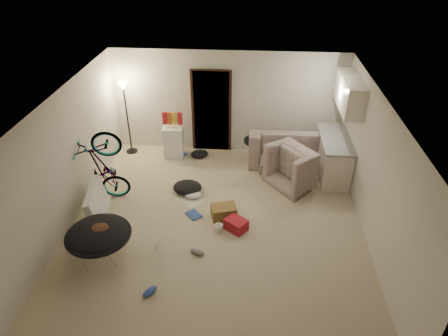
# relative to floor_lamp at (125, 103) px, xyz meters

# --- Properties ---
(floor) EXTENTS (5.50, 6.00, 0.02)m
(floor) POSITION_rel_floor_lamp_xyz_m (2.40, -2.65, -1.32)
(floor) COLOR #B7AB8D
(floor) RESTS_ON ground
(ceiling) EXTENTS (5.50, 6.00, 0.02)m
(ceiling) POSITION_rel_floor_lamp_xyz_m (2.40, -2.65, 1.20)
(ceiling) COLOR white
(ceiling) RESTS_ON wall_back
(wall_back) EXTENTS (5.50, 0.02, 2.50)m
(wall_back) POSITION_rel_floor_lamp_xyz_m (2.40, 0.36, -0.06)
(wall_back) COLOR beige
(wall_back) RESTS_ON floor
(wall_front) EXTENTS (5.50, 0.02, 2.50)m
(wall_front) POSITION_rel_floor_lamp_xyz_m (2.40, -5.66, -0.06)
(wall_front) COLOR beige
(wall_front) RESTS_ON floor
(wall_left) EXTENTS (0.02, 6.00, 2.50)m
(wall_left) POSITION_rel_floor_lamp_xyz_m (-0.36, -2.65, -0.06)
(wall_left) COLOR beige
(wall_left) RESTS_ON floor
(wall_right) EXTENTS (0.02, 6.00, 2.50)m
(wall_right) POSITION_rel_floor_lamp_xyz_m (5.16, -2.65, -0.06)
(wall_right) COLOR beige
(wall_right) RESTS_ON floor
(doorway) EXTENTS (0.85, 0.10, 2.04)m
(doorway) POSITION_rel_floor_lamp_xyz_m (2.00, 0.32, -0.29)
(doorway) COLOR black
(doorway) RESTS_ON floor
(door_trim) EXTENTS (0.97, 0.04, 2.10)m
(door_trim) POSITION_rel_floor_lamp_xyz_m (2.00, 0.29, -0.29)
(door_trim) COLOR black
(door_trim) RESTS_ON floor
(floor_lamp) EXTENTS (0.28, 0.28, 1.81)m
(floor_lamp) POSITION_rel_floor_lamp_xyz_m (0.00, 0.00, 0.00)
(floor_lamp) COLOR black
(floor_lamp) RESTS_ON floor
(kitchen_counter) EXTENTS (0.60, 1.50, 0.88)m
(kitchen_counter) POSITION_rel_floor_lamp_xyz_m (4.83, -0.65, -0.87)
(kitchen_counter) COLOR beige
(kitchen_counter) RESTS_ON floor
(counter_top) EXTENTS (0.64, 1.54, 0.04)m
(counter_top) POSITION_rel_floor_lamp_xyz_m (4.83, -0.65, -0.41)
(counter_top) COLOR gray
(counter_top) RESTS_ON kitchen_counter
(kitchen_uppers) EXTENTS (0.38, 1.40, 0.65)m
(kitchen_uppers) POSITION_rel_floor_lamp_xyz_m (4.96, -0.65, 0.64)
(kitchen_uppers) COLOR beige
(kitchen_uppers) RESTS_ON wall_right
(sofa) EXTENTS (2.24, 0.94, 0.65)m
(sofa) POSITION_rel_floor_lamp_xyz_m (4.04, -0.20, -0.98)
(sofa) COLOR #3C433B
(sofa) RESTS_ON floor
(armchair) EXTENTS (1.37, 1.39, 0.68)m
(armchair) POSITION_rel_floor_lamp_xyz_m (4.11, -1.03, -0.97)
(armchair) COLOR #3C433B
(armchair) RESTS_ON floor
(bicycle) EXTENTS (1.78, 0.98, 0.98)m
(bicycle) POSITION_rel_floor_lamp_xyz_m (0.10, -2.05, -0.86)
(bicycle) COLOR black
(bicycle) RESTS_ON floor
(book_asset) EXTENTS (0.22, 0.18, 0.02)m
(book_asset) POSITION_rel_floor_lamp_xyz_m (1.40, -3.51, -1.30)
(book_asset) COLOR maroon
(book_asset) RESTS_ON floor
(mini_fridge) EXTENTS (0.49, 0.49, 0.79)m
(mini_fridge) POSITION_rel_floor_lamp_xyz_m (1.11, -0.10, -0.91)
(mini_fridge) COLOR white
(mini_fridge) RESTS_ON floor
(snack_box_0) EXTENTS (0.11, 0.08, 0.30)m
(snack_box_0) POSITION_rel_floor_lamp_xyz_m (0.94, -0.10, -0.31)
(snack_box_0) COLOR maroon
(snack_box_0) RESTS_ON mini_fridge
(snack_box_1) EXTENTS (0.10, 0.07, 0.30)m
(snack_box_1) POSITION_rel_floor_lamp_xyz_m (1.06, -0.10, -0.31)
(snack_box_1) COLOR #BF5317
(snack_box_1) RESTS_ON mini_fridge
(snack_box_2) EXTENTS (0.12, 0.10, 0.30)m
(snack_box_2) POSITION_rel_floor_lamp_xyz_m (1.18, -0.10, -0.31)
(snack_box_2) COLOR gold
(snack_box_2) RESTS_ON mini_fridge
(snack_box_3) EXTENTS (0.11, 0.09, 0.30)m
(snack_box_3) POSITION_rel_floor_lamp_xyz_m (1.30, -0.10, -0.31)
(snack_box_3) COLOR maroon
(snack_box_3) RESTS_ON mini_fridge
(saucer_chair) EXTENTS (1.08, 1.08, 0.77)m
(saucer_chair) POSITION_rel_floor_lamp_xyz_m (0.53, -3.73, -0.85)
(saucer_chair) COLOR silver
(saucer_chair) RESTS_ON floor
(hoodie) EXTENTS (0.54, 0.48, 0.22)m
(hoodie) POSITION_rel_floor_lamp_xyz_m (0.58, -3.76, -0.64)
(hoodie) COLOR #4B2B19
(hoodie) RESTS_ON saucer_chair
(sofa_drape) EXTENTS (0.58, 0.48, 0.28)m
(sofa_drape) POSITION_rel_floor_lamp_xyz_m (3.09, -0.20, -0.77)
(sofa_drape) COLOR black
(sofa_drape) RESTS_ON sofa
(tv_box) EXTENTS (0.45, 1.08, 0.70)m
(tv_box) POSITION_rel_floor_lamp_xyz_m (0.10, -2.65, -0.96)
(tv_box) COLOR silver
(tv_box) RESTS_ON floor
(drink_case_a) EXTENTS (0.54, 0.44, 0.27)m
(drink_case_a) POSITION_rel_floor_lamp_xyz_m (2.51, -2.43, -1.17)
(drink_case_a) COLOR brown
(drink_case_a) RESTS_ON floor
(drink_case_b) EXTENTS (0.49, 0.47, 0.23)m
(drink_case_b) POSITION_rel_floor_lamp_xyz_m (2.77, -2.77, -1.19)
(drink_case_b) COLOR maroon
(drink_case_b) RESTS_ON floor
(juicer) EXTENTS (0.15, 0.15, 0.21)m
(juicer) POSITION_rel_floor_lamp_xyz_m (2.44, -2.84, -1.22)
(juicer) COLOR silver
(juicer) RESTS_ON floor
(newspaper) EXTENTS (0.63, 0.61, 0.01)m
(newspaper) POSITION_rel_floor_lamp_xyz_m (1.77, -1.91, -1.30)
(newspaper) COLOR beige
(newspaper) RESTS_ON floor
(book_blue) EXTENTS (0.36, 0.37, 0.03)m
(book_blue) POSITION_rel_floor_lamp_xyz_m (1.91, -2.42, -1.29)
(book_blue) COLOR #284792
(book_blue) RESTS_ON floor
(book_white) EXTENTS (0.27, 0.31, 0.02)m
(book_white) POSITION_rel_floor_lamp_xyz_m (1.83, -1.56, -1.30)
(book_white) COLOR silver
(book_white) RESTS_ON floor
(shoe_0) EXTENTS (0.30, 0.12, 0.11)m
(shoe_0) POSITION_rel_floor_lamp_xyz_m (1.28, -0.10, -1.25)
(shoe_0) COLOR #284792
(shoe_0) RESTS_ON floor
(shoe_1) EXTENTS (0.23, 0.25, 0.09)m
(shoe_1) POSITION_rel_floor_lamp_xyz_m (1.14, -0.10, -1.26)
(shoe_1) COLOR slate
(shoe_1) RESTS_ON floor
(shoe_2) EXTENTS (0.25, 0.29, 0.10)m
(shoe_2) POSITION_rel_floor_lamp_xyz_m (1.50, -4.40, -1.26)
(shoe_2) COLOR #284792
(shoe_2) RESTS_ON floor
(shoe_3) EXTENTS (0.31, 0.22, 0.11)m
(shoe_3) POSITION_rel_floor_lamp_xyz_m (2.13, -3.47, -1.25)
(shoe_3) COLOR slate
(shoe_3) RESTS_ON floor
(clothes_lump_a) EXTENTS (0.67, 0.59, 0.20)m
(clothes_lump_a) POSITION_rel_floor_lamp_xyz_m (1.66, -1.60, -1.21)
(clothes_lump_a) COLOR black
(clothes_lump_a) RESTS_ON floor
(clothes_lump_b) EXTENTS (0.53, 0.50, 0.13)m
(clothes_lump_b) POSITION_rel_floor_lamp_xyz_m (1.73, -0.10, -1.24)
(clothes_lump_b) COLOR black
(clothes_lump_b) RESTS_ON floor
(clothes_lump_c) EXTENTS (0.48, 0.45, 0.12)m
(clothes_lump_c) POSITION_rel_floor_lamp_xyz_m (1.80, -1.78, -1.25)
(clothes_lump_c) COLOR silver
(clothes_lump_c) RESTS_ON floor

